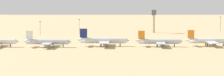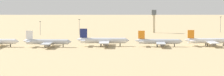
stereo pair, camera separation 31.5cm
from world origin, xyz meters
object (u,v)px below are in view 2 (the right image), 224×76
at_px(light_pole_west, 40,27).
at_px(parked_jet_navy_2, 103,41).
at_px(control_tower, 154,19).
at_px(light_pole_east, 221,23).
at_px(parked_jet_white_1, 47,42).
at_px(parked_jet_orange_3, 159,41).
at_px(light_pole_mid, 79,26).
at_px(parked_jet_orange_4, 208,41).

bearing_deg(light_pole_west, parked_jet_navy_2, -59.89).
bearing_deg(control_tower, light_pole_east, 0.71).
relative_size(parked_jet_white_1, light_pole_east, 2.23).
distance_m(parked_jet_white_1, parked_jet_navy_2, 45.05).
bearing_deg(light_pole_west, parked_jet_orange_3, -46.49).
height_order(light_pole_mid, light_pole_east, light_pole_east).
bearing_deg(light_pole_east, parked_jet_navy_2, -134.18).
height_order(parked_jet_navy_2, light_pole_mid, light_pole_mid).
relative_size(control_tower, light_pole_east, 1.43).
height_order(parked_jet_orange_3, light_pole_west, light_pole_west).
bearing_deg(light_pole_west, light_pole_mid, 0.79).
xyz_separation_m(parked_jet_white_1, light_pole_west, (-21.30, 119.00, 3.95)).
height_order(control_tower, light_pole_east, control_tower).
height_order(parked_jet_orange_4, light_pole_east, light_pole_east).
relative_size(parked_jet_navy_2, light_pole_west, 3.09).
height_order(parked_jet_orange_3, control_tower, control_tower).
xyz_separation_m(parked_jet_navy_2, parked_jet_orange_4, (86.58, 0.08, -0.40)).
distance_m(parked_jet_navy_2, control_tower, 149.18).
bearing_deg(parked_jet_white_1, parked_jet_orange_4, 6.49).
bearing_deg(parked_jet_orange_3, parked_jet_orange_4, 9.18).
height_order(parked_jet_white_1, parked_jet_orange_4, parked_jet_orange_4).
distance_m(parked_jet_orange_3, light_pole_mid, 137.29).
distance_m(parked_jet_orange_3, control_tower, 141.55).
distance_m(parked_jet_navy_2, parked_jet_orange_3, 45.60).
height_order(parked_jet_navy_2, parked_jet_orange_3, parked_jet_navy_2).
relative_size(parked_jet_orange_4, control_tower, 1.56).
height_order(parked_jet_white_1, light_pole_east, light_pole_east).
bearing_deg(parked_jet_orange_3, parked_jet_white_1, -174.90).
relative_size(parked_jet_navy_2, parked_jet_orange_3, 1.12).
bearing_deg(parked_jet_white_1, control_tower, 58.35).
distance_m(light_pole_mid, light_pole_east, 160.20).
bearing_deg(parked_jet_white_1, light_pole_west, 104.40).
distance_m(parked_jet_orange_4, control_tower, 140.31).
bearing_deg(parked_jet_orange_3, light_pole_mid, 124.76).
height_order(parked_jet_white_1, light_pole_west, light_pole_west).
height_order(parked_jet_orange_4, light_pole_mid, light_pole_mid).
height_order(parked_jet_white_1, parked_jet_orange_3, parked_jet_white_1).
relative_size(light_pole_mid, light_pole_east, 0.91).
bearing_deg(light_pole_east, parked_jet_orange_3, -122.05).
height_order(parked_jet_orange_3, light_pole_east, light_pole_east).
relative_size(parked_jet_orange_3, light_pole_mid, 2.40).
bearing_deg(parked_jet_orange_4, light_pole_east, 67.84).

